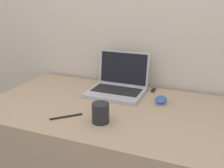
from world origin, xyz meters
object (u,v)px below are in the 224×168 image
(computer_mouse, at_px, (161,100))
(pen, at_px, (66,117))
(drink_cup, at_px, (101,112))
(usb_stick, at_px, (153,90))
(laptop, at_px, (118,84))

(computer_mouse, relative_size, pen, 0.82)
(pen, bearing_deg, computer_mouse, 41.90)
(drink_cup, distance_m, usb_stick, 0.50)
(laptop, xyz_separation_m, usb_stick, (0.19, 0.09, -0.04))
(drink_cup, bearing_deg, usb_stick, 75.19)
(usb_stick, distance_m, pen, 0.58)
(usb_stick, bearing_deg, pen, -120.79)
(computer_mouse, bearing_deg, usb_stick, 116.13)
(usb_stick, bearing_deg, laptop, -153.66)
(drink_cup, xyz_separation_m, computer_mouse, (0.21, 0.32, -0.03))
(usb_stick, bearing_deg, computer_mouse, -63.87)
(laptop, xyz_separation_m, computer_mouse, (0.27, -0.07, -0.03))
(drink_cup, height_order, pen, drink_cup)
(laptop, height_order, computer_mouse, laptop)
(drink_cup, height_order, usb_stick, drink_cup)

